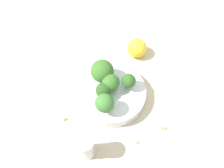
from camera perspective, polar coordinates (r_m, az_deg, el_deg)
The scene contains 12 objects.
ground_plane at distance 0.57m, azimuth 0.00°, elevation -3.32°, with size 3.00×3.00×0.00m, color beige.
bowl at distance 0.56m, azimuth 0.00°, elevation -2.54°, with size 0.17×0.17×0.03m, color silver.
broccoli_floret_0 at distance 0.52m, azimuth 4.38°, elevation 0.75°, with size 0.03×0.03×0.05m.
broccoli_floret_1 at distance 0.49m, azimuth -1.92°, elevation -5.11°, with size 0.04×0.04×0.06m.
broccoli_floret_2 at distance 0.52m, azimuth -2.26°, elevation -1.72°, with size 0.04×0.04×0.04m.
broccoli_floret_3 at distance 0.53m, azimuth -2.64°, elevation 3.32°, with size 0.06×0.06×0.06m.
broccoli_floret_4 at distance 0.52m, azimuth -0.35°, elevation 0.29°, with size 0.04×0.04×0.05m.
pepper_shaker at distance 0.48m, azimuth -6.69°, elevation -16.08°, with size 0.04×0.04×0.08m.
lemon_wedge at distance 0.63m, azimuth 6.54°, elevation 9.32°, with size 0.05×0.05×0.05m, color yellow.
almond_crumb_0 at distance 0.53m, azimuth 6.59°, elevation -14.89°, with size 0.01×0.00×0.01m, color #AD7F4C.
almond_crumb_1 at distance 0.55m, azimuth -12.17°, elevation -8.92°, with size 0.01×0.01×0.01m, color olive.
almond_crumb_2 at distance 0.55m, azimuth 13.34°, elevation -11.01°, with size 0.01×0.01×0.01m, color tan.
Camera 1 is at (-0.15, -0.21, 0.51)m, focal length 35.00 mm.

